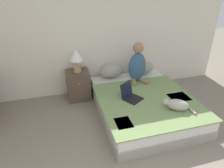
{
  "coord_description": "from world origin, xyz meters",
  "views": [
    {
      "loc": [
        -0.82,
        -0.83,
        2.2
      ],
      "look_at": [
        -0.04,
        1.94,
        0.73
      ],
      "focal_mm": 32.0,
      "sensor_mm": 36.0,
      "label": 1
    }
  ],
  "objects_px": {
    "laptop_open": "(131,96)",
    "nightstand": "(78,85)",
    "bed": "(142,103)",
    "table_lamp": "(76,57)",
    "pillow_near": "(111,71)",
    "pillow_far": "(142,68)",
    "person_sitting": "(137,64)",
    "cat_tabby": "(177,105)"
  },
  "relations": [
    {
      "from": "laptop_open",
      "to": "nightstand",
      "type": "height_order",
      "value": "laptop_open"
    },
    {
      "from": "bed",
      "to": "table_lamp",
      "type": "relative_size",
      "value": 4.62
    },
    {
      "from": "bed",
      "to": "laptop_open",
      "type": "bearing_deg",
      "value": -166.98
    },
    {
      "from": "bed",
      "to": "pillow_near",
      "type": "relative_size",
      "value": 4.15
    },
    {
      "from": "bed",
      "to": "nightstand",
      "type": "height_order",
      "value": "nightstand"
    },
    {
      "from": "bed",
      "to": "nightstand",
      "type": "relative_size",
      "value": 3.47
    },
    {
      "from": "nightstand",
      "to": "table_lamp",
      "type": "xyz_separation_m",
      "value": [
        0.01,
        0.01,
        0.61
      ]
    },
    {
      "from": "pillow_far",
      "to": "laptop_open",
      "type": "relative_size",
      "value": 1.2
    },
    {
      "from": "table_lamp",
      "to": "laptop_open",
      "type": "bearing_deg",
      "value": -48.77
    },
    {
      "from": "bed",
      "to": "pillow_far",
      "type": "bearing_deg",
      "value": 67.8
    },
    {
      "from": "bed",
      "to": "pillow_far",
      "type": "height_order",
      "value": "pillow_far"
    },
    {
      "from": "person_sitting",
      "to": "cat_tabby",
      "type": "distance_m",
      "value": 1.21
    },
    {
      "from": "pillow_near",
      "to": "cat_tabby",
      "type": "height_order",
      "value": "pillow_near"
    },
    {
      "from": "bed",
      "to": "pillow_near",
      "type": "distance_m",
      "value": 1.01
    },
    {
      "from": "pillow_near",
      "to": "pillow_far",
      "type": "bearing_deg",
      "value": 0.0
    },
    {
      "from": "pillow_far",
      "to": "person_sitting",
      "type": "height_order",
      "value": "person_sitting"
    },
    {
      "from": "pillow_near",
      "to": "pillow_far",
      "type": "height_order",
      "value": "same"
    },
    {
      "from": "person_sitting",
      "to": "cat_tabby",
      "type": "height_order",
      "value": "person_sitting"
    },
    {
      "from": "laptop_open",
      "to": "table_lamp",
      "type": "xyz_separation_m",
      "value": [
        -0.8,
        0.91,
        0.48
      ]
    },
    {
      "from": "bed",
      "to": "table_lamp",
      "type": "xyz_separation_m",
      "value": [
        -1.07,
        0.85,
        0.73
      ]
    },
    {
      "from": "person_sitting",
      "to": "cat_tabby",
      "type": "xyz_separation_m",
      "value": [
        0.21,
        -1.17,
        -0.26
      ]
    },
    {
      "from": "laptop_open",
      "to": "nightstand",
      "type": "distance_m",
      "value": 1.22
    },
    {
      "from": "bed",
      "to": "person_sitting",
      "type": "distance_m",
      "value": 0.81
    },
    {
      "from": "person_sitting",
      "to": "nightstand",
      "type": "height_order",
      "value": "person_sitting"
    },
    {
      "from": "nightstand",
      "to": "cat_tabby",
      "type": "bearing_deg",
      "value": -45.79
    },
    {
      "from": "pillow_far",
      "to": "nightstand",
      "type": "height_order",
      "value": "pillow_far"
    },
    {
      "from": "cat_tabby",
      "to": "table_lamp",
      "type": "relative_size",
      "value": 0.95
    },
    {
      "from": "pillow_far",
      "to": "nightstand",
      "type": "bearing_deg",
      "value": -178.33
    },
    {
      "from": "bed",
      "to": "pillow_near",
      "type": "xyz_separation_m",
      "value": [
        -0.36,
        0.88,
        0.33
      ]
    },
    {
      "from": "cat_tabby",
      "to": "laptop_open",
      "type": "xyz_separation_m",
      "value": [
        -0.58,
        0.52,
        -0.04
      ]
    },
    {
      "from": "cat_tabby",
      "to": "nightstand",
      "type": "height_order",
      "value": "nightstand"
    },
    {
      "from": "person_sitting",
      "to": "laptop_open",
      "type": "distance_m",
      "value": 0.8
    },
    {
      "from": "bed",
      "to": "cat_tabby",
      "type": "bearing_deg",
      "value": -61.88
    },
    {
      "from": "bed",
      "to": "person_sitting",
      "type": "xyz_separation_m",
      "value": [
        0.1,
        0.58,
        0.55
      ]
    },
    {
      "from": "laptop_open",
      "to": "nightstand",
      "type": "xyz_separation_m",
      "value": [
        -0.81,
        0.9,
        -0.13
      ]
    },
    {
      "from": "bed",
      "to": "person_sitting",
      "type": "relative_size",
      "value": 2.62
    },
    {
      "from": "cat_tabby",
      "to": "table_lamp",
      "type": "bearing_deg",
      "value": -15.77
    },
    {
      "from": "person_sitting",
      "to": "pillow_far",
      "type": "bearing_deg",
      "value": 49.41
    },
    {
      "from": "laptop_open",
      "to": "nightstand",
      "type": "bearing_deg",
      "value": 99.27
    },
    {
      "from": "pillow_near",
      "to": "laptop_open",
      "type": "height_order",
      "value": "pillow_near"
    },
    {
      "from": "pillow_near",
      "to": "nightstand",
      "type": "bearing_deg",
      "value": -176.64
    },
    {
      "from": "nightstand",
      "to": "table_lamp",
      "type": "height_order",
      "value": "table_lamp"
    }
  ]
}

